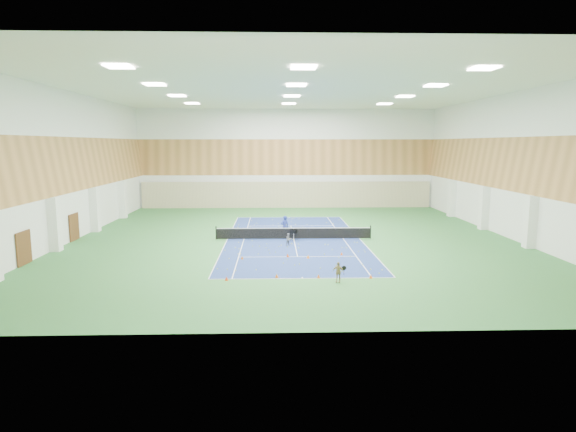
{
  "coord_description": "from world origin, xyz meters",
  "views": [
    {
      "loc": [
        -1.69,
        -39.1,
        7.8
      ],
      "look_at": [
        -0.49,
        -0.49,
        2.0
      ],
      "focal_mm": 30.0,
      "sensor_mm": 36.0,
      "label": 1
    }
  ],
  "objects_px": {
    "tennis_net": "(294,232)",
    "coach": "(285,227)",
    "child_court": "(289,239)",
    "child_apron": "(338,272)",
    "ball_cart": "(294,235)"
  },
  "relations": [
    {
      "from": "tennis_net",
      "to": "coach",
      "type": "xyz_separation_m",
      "value": [
        -0.73,
        0.6,
        0.38
      ]
    },
    {
      "from": "tennis_net",
      "to": "child_court",
      "type": "height_order",
      "value": "tennis_net"
    },
    {
      "from": "tennis_net",
      "to": "child_apron",
      "type": "height_order",
      "value": "child_apron"
    },
    {
      "from": "child_court",
      "to": "child_apron",
      "type": "relative_size",
      "value": 0.82
    },
    {
      "from": "coach",
      "to": "child_apron",
      "type": "xyz_separation_m",
      "value": [
        2.71,
        -13.27,
        -0.34
      ]
    },
    {
      "from": "tennis_net",
      "to": "child_court",
      "type": "xyz_separation_m",
      "value": [
        -0.5,
        -2.61,
        -0.07
      ]
    },
    {
      "from": "child_apron",
      "to": "tennis_net",
      "type": "bearing_deg",
      "value": 118.6
    },
    {
      "from": "child_court",
      "to": "child_apron",
      "type": "bearing_deg",
      "value": -100.46
    },
    {
      "from": "child_court",
      "to": "ball_cart",
      "type": "height_order",
      "value": "child_court"
    },
    {
      "from": "coach",
      "to": "child_apron",
      "type": "distance_m",
      "value": 13.55
    },
    {
      "from": "tennis_net",
      "to": "child_court",
      "type": "bearing_deg",
      "value": -100.92
    },
    {
      "from": "tennis_net",
      "to": "child_apron",
      "type": "xyz_separation_m",
      "value": [
        1.98,
        -12.67,
        0.04
      ]
    },
    {
      "from": "child_court",
      "to": "ball_cart",
      "type": "xyz_separation_m",
      "value": [
        0.46,
        2.01,
        -0.03
      ]
    },
    {
      "from": "tennis_net",
      "to": "ball_cart",
      "type": "distance_m",
      "value": 0.61
    },
    {
      "from": "coach",
      "to": "child_court",
      "type": "height_order",
      "value": "coach"
    }
  ]
}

